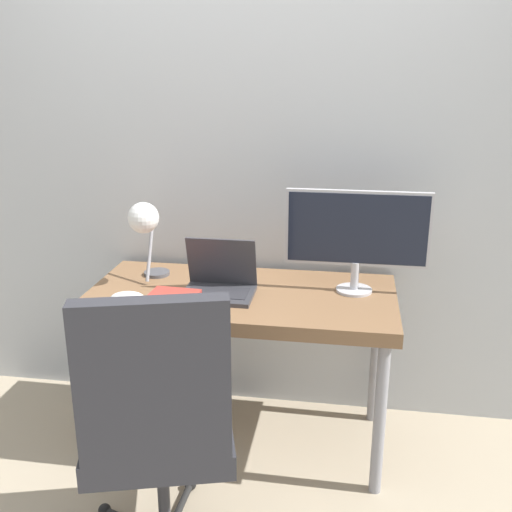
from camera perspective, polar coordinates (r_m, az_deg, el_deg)
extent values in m
plane|color=tan|center=(2.72, -2.62, -20.88)|extent=(12.00, 12.00, 0.00)
cube|color=silver|center=(2.86, -0.04, 9.81)|extent=(8.00, 0.05, 2.60)
cube|color=brown|center=(2.63, -1.40, -4.05)|extent=(1.34, 0.66, 0.06)
cylinder|color=gray|center=(2.74, -15.37, -12.51)|extent=(0.05, 0.05, 0.69)
cylinder|color=gray|center=(2.53, 11.69, -14.97)|extent=(0.05, 0.05, 0.69)
cylinder|color=gray|center=(3.18, -11.44, -7.77)|extent=(0.05, 0.05, 0.69)
cylinder|color=gray|center=(3.00, 11.33, -9.40)|extent=(0.05, 0.05, 0.69)
cube|color=#38383D|center=(2.58, -3.65, -3.66)|extent=(0.31, 0.23, 0.02)
cube|color=#2D2D33|center=(2.57, -3.65, -3.46)|extent=(0.26, 0.14, 0.00)
cube|color=#38383D|center=(2.61, -3.29, -0.54)|extent=(0.31, 0.07, 0.22)
cube|color=silver|center=(2.61, -3.30, -0.56)|extent=(0.27, 0.05, 0.20)
cylinder|color=#B7B7BC|center=(2.66, 9.32, -3.20)|extent=(0.16, 0.16, 0.01)
cylinder|color=#B7B7BC|center=(2.64, 9.39, -1.85)|extent=(0.04, 0.04, 0.12)
cube|color=#B7B7BC|center=(2.58, 9.63, 2.61)|extent=(0.61, 0.02, 0.33)
cube|color=black|center=(2.57, 9.63, 2.54)|extent=(0.59, 0.00, 0.30)
cylinder|color=#4C4C51|center=(2.87, -9.42, -1.61)|extent=(0.12, 0.12, 0.02)
cylinder|color=#99999E|center=(2.75, -10.03, 0.97)|extent=(0.02, 0.15, 0.30)
sphere|color=white|center=(2.65, -10.68, 3.60)|extent=(0.14, 0.14, 0.14)
sphere|color=black|center=(2.69, -6.27, -20.81)|extent=(0.05, 0.05, 0.05)
cylinder|color=black|center=(2.58, -7.34, -22.84)|extent=(0.04, 0.30, 0.03)
sphere|color=black|center=(2.63, -14.22, -22.39)|extent=(0.05, 0.05, 0.05)
cylinder|color=#2D2D33|center=(2.34, -8.80, -21.16)|extent=(0.04, 0.04, 0.38)
cube|color=#2D2D33|center=(2.19, -9.11, -16.36)|extent=(0.60, 0.57, 0.09)
cube|color=#2D2D33|center=(1.87, -9.77, -11.72)|extent=(0.47, 0.20, 0.53)
cube|color=#753384|center=(2.51, -7.95, -4.32)|extent=(0.25, 0.16, 0.02)
cube|color=#B2382D|center=(2.51, -7.82, -3.76)|extent=(0.21, 0.15, 0.02)
cube|color=black|center=(2.44, -4.97, -4.95)|extent=(0.08, 0.14, 0.02)
ellipsoid|color=white|center=(2.57, -12.15, -3.89)|extent=(0.14, 0.11, 0.04)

